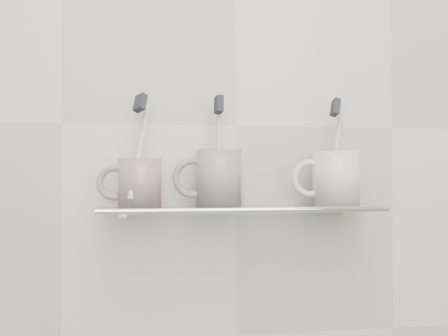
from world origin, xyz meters
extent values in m
plane|color=beige|center=(0.00, 1.10, 1.25)|extent=(2.50, 0.00, 2.50)
cube|color=silver|center=(0.00, 1.04, 1.10)|extent=(0.50, 0.12, 0.01)
cylinder|color=silver|center=(0.00, 0.98, 1.10)|extent=(0.50, 0.01, 0.01)
cylinder|color=silver|center=(-0.21, 1.09, 1.09)|extent=(0.02, 0.03, 0.02)
cylinder|color=silver|center=(0.21, 1.09, 1.09)|extent=(0.02, 0.03, 0.02)
cylinder|color=silver|center=(-0.18, 1.04, 1.14)|extent=(0.10, 0.10, 0.08)
torus|color=silver|center=(-0.22, 1.04, 1.14)|extent=(0.06, 0.01, 0.06)
cylinder|color=silver|center=(-0.18, 1.04, 1.20)|extent=(0.05, 0.08, 0.18)
cube|color=#24252B|center=(-0.18, 1.04, 1.28)|extent=(0.03, 0.03, 0.04)
cylinder|color=silver|center=(-0.04, 1.04, 1.15)|extent=(0.11, 0.11, 0.10)
torus|color=silver|center=(-0.09, 1.04, 1.15)|extent=(0.07, 0.01, 0.07)
cylinder|color=silver|center=(-0.04, 1.04, 1.20)|extent=(0.02, 0.04, 0.19)
cube|color=#24252B|center=(-0.04, 1.04, 1.28)|extent=(0.02, 0.03, 0.03)
cylinder|color=white|center=(0.18, 1.04, 1.15)|extent=(0.09, 0.09, 0.10)
torus|color=white|center=(0.13, 1.04, 1.15)|extent=(0.07, 0.01, 0.07)
cylinder|color=#B7A4A4|center=(0.18, 1.04, 1.20)|extent=(0.05, 0.05, 0.19)
cube|color=#24252B|center=(0.18, 1.04, 1.28)|extent=(0.02, 0.03, 0.04)
cylinder|color=silver|center=(0.20, 1.04, 1.11)|extent=(0.04, 0.04, 0.02)
camera|label=1|loc=(-0.17, 0.16, 1.15)|focal=40.00mm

